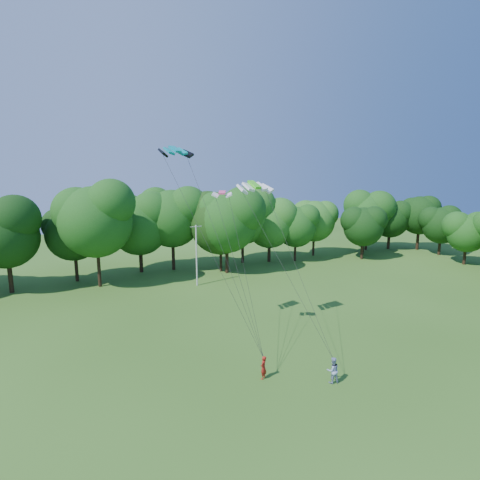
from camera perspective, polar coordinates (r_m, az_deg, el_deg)
name	(u,v)px	position (r m, az deg, el deg)	size (l,w,h in m)	color
ground	(304,456)	(21.80, 9.68, -29.74)	(160.00, 160.00, 0.00)	#295015
utility_pole	(197,255)	(46.34, -6.64, -2.23)	(1.51, 0.39, 7.62)	#BBBAB2
kite_flyer_left	(263,367)	(27.04, 3.58, -18.81)	(0.60, 0.39, 1.63)	maroon
kite_flyer_right	(333,370)	(27.23, 13.95, -18.70)	(0.87, 0.68, 1.80)	#919FCA
kite_teal	(175,149)	(30.31, -9.89, 13.48)	(2.86, 1.92, 0.60)	#048693
kite_green	(254,185)	(31.14, 2.20, 8.43)	(3.15, 1.81, 0.69)	#41D11F
kite_pink	(222,192)	(28.90, -2.74, 7.24)	(1.72, 1.32, 0.28)	#FF468A
tree_back_center	(220,212)	(51.97, -3.00, 4.36)	(9.42, 9.42, 13.70)	black
tree_back_east	(364,220)	(66.79, 18.40, 2.97)	(6.59, 6.59, 9.59)	#362015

